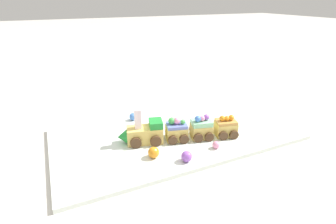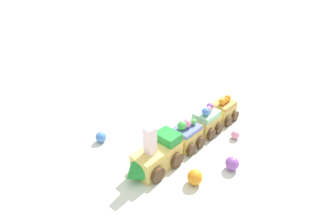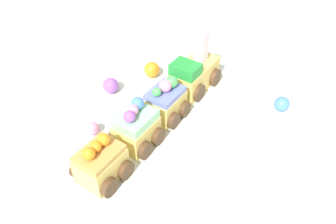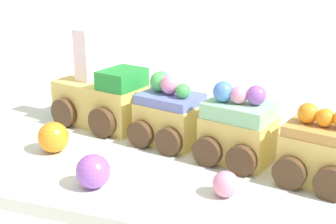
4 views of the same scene
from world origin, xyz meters
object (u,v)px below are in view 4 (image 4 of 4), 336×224
(cake_car_blueberry, at_px, (170,117))
(gumball_pink, at_px, (226,184))
(cake_train_locomotive, at_px, (95,98))
(gumball_purple, at_px, (93,171))
(cake_car_mint, at_px, (238,131))
(gumball_orange, at_px, (53,137))
(cake_car_caramel, at_px, (322,153))
(gumball_blue, at_px, (161,80))

(cake_car_blueberry, height_order, gumball_pink, cake_car_blueberry)
(cake_train_locomotive, height_order, gumball_purple, cake_train_locomotive)
(cake_train_locomotive, relative_size, cake_car_mint, 1.75)
(cake_car_mint, relative_size, gumball_orange, 2.59)
(gumball_pink, bearing_deg, cake_car_mint, -85.80)
(gumball_pink, bearing_deg, cake_car_caramel, -142.33)
(gumball_blue, bearing_deg, gumball_orange, 85.19)
(cake_car_caramel, distance_m, gumball_pink, 0.09)
(cake_car_blueberry, relative_size, gumball_pink, 3.66)
(cake_car_blueberry, bearing_deg, gumball_purple, 91.45)
(gumball_blue, bearing_deg, cake_car_blueberry, 113.04)
(gumball_orange, xyz_separation_m, gumball_pink, (-0.18, 0.03, -0.00))
(gumball_blue, height_order, gumball_pink, gumball_blue)
(gumball_purple, distance_m, gumball_pink, 0.11)
(cake_car_caramel, relative_size, gumball_pink, 3.66)
(gumball_blue, xyz_separation_m, gumball_pink, (-0.16, 0.27, -0.00))
(gumball_purple, relative_size, gumball_blue, 1.12)
(cake_car_blueberry, bearing_deg, cake_car_caramel, 179.91)
(cake_car_blueberry, distance_m, gumball_pink, 0.12)
(cake_car_mint, distance_m, gumball_pink, 0.08)
(gumball_purple, bearing_deg, gumball_blue, -80.30)
(gumball_orange, bearing_deg, cake_train_locomotive, -89.75)
(cake_car_mint, relative_size, gumball_blue, 3.05)
(cake_train_locomotive, relative_size, gumball_pink, 6.42)
(gumball_purple, bearing_deg, cake_car_caramel, -156.81)
(cake_car_caramel, bearing_deg, gumball_pink, 52.32)
(cake_train_locomotive, height_order, cake_car_blueberry, cake_train_locomotive)
(cake_car_blueberry, relative_size, gumball_orange, 2.59)
(cake_car_caramel, bearing_deg, gumball_blue, -29.73)
(cake_car_caramel, relative_size, gumball_purple, 2.71)
(cake_car_blueberry, relative_size, cake_car_caramel, 1.00)
(cake_train_locomotive, distance_m, cake_car_mint, 0.18)
(cake_car_mint, xyz_separation_m, gumball_blue, (0.15, -0.20, -0.02))
(cake_car_blueberry, relative_size, gumball_purple, 2.71)
(cake_car_mint, height_order, gumball_orange, cake_car_mint)
(cake_car_blueberry, distance_m, gumball_orange, 0.12)
(cake_car_blueberry, distance_m, cake_car_mint, 0.08)
(cake_car_caramel, bearing_deg, cake_car_blueberry, -0.09)
(cake_train_locomotive, xyz_separation_m, cake_car_mint, (-0.17, 0.04, 0.00))
(gumball_purple, bearing_deg, cake_train_locomotive, -62.91)
(cake_car_blueberry, bearing_deg, gumball_blue, -52.32)
(cake_car_caramel, height_order, gumball_purple, cake_car_caramel)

